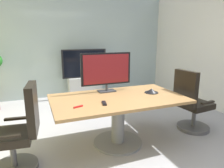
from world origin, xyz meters
TOP-DOWN VIEW (x-y plane):
  - ground_plane at (0.00, 0.00)m, footprint 7.39×7.39m
  - wall_back_glass_partition at (0.00, 3.19)m, footprint 5.53×0.10m
  - conference_table at (0.07, 0.15)m, footprint 1.96×1.12m
  - office_chair_left at (-1.30, -0.00)m, footprint 0.62×0.60m
  - office_chair_right at (1.44, 0.10)m, footprint 0.62×0.60m
  - tv_monitor at (0.03, 0.54)m, footprint 0.84×0.18m
  - wall_display_unit at (0.23, 2.84)m, footprint 1.20×0.36m
  - conference_phone at (0.67, 0.19)m, footprint 0.22×0.22m
  - remote_control at (-0.22, -0.06)m, footprint 0.08×0.18m
  - whiteboard_marker at (-0.58, -0.07)m, footprint 0.13×0.06m

SIDE VIEW (x-z plane):
  - ground_plane at x=0.00m, z-range 0.00..0.00m
  - wall_display_unit at x=0.23m, z-range -0.21..1.10m
  - office_chair_left at x=-1.30m, z-range -0.09..1.00m
  - office_chair_right at x=1.44m, z-range -0.09..1.00m
  - conference_table at x=0.07m, z-range 0.18..0.93m
  - remote_control at x=-0.22m, z-range 0.75..0.77m
  - whiteboard_marker at x=-0.58m, z-range 0.75..0.77m
  - conference_phone at x=0.67m, z-range 0.74..0.81m
  - tv_monitor at x=0.03m, z-range 0.79..1.42m
  - wall_back_glass_partition at x=0.00m, z-range 0.00..2.88m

